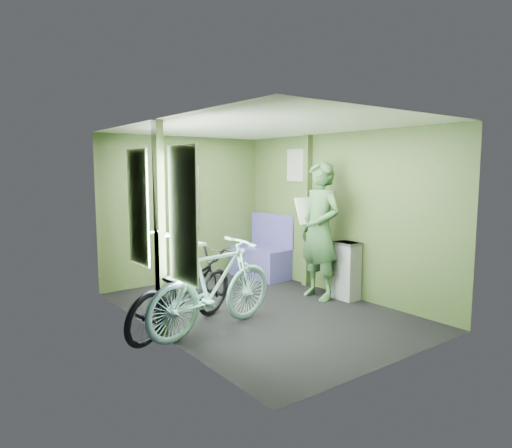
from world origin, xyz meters
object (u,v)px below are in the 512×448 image
at_px(bicycle_black, 185,330).
at_px(bicycle_mint, 215,332).
at_px(bench_seat, 263,258).
at_px(passenger, 320,231).
at_px(waste_box, 347,271).

xyz_separation_m(bicycle_black, bicycle_mint, (0.24, -0.24, 0.00)).
relative_size(bicycle_black, bench_seat, 1.69).
xyz_separation_m(bicycle_black, passenger, (2.12, 0.04, 0.95)).
relative_size(waste_box, bench_seat, 0.76).
xyz_separation_m(bicycle_mint, passenger, (1.88, 0.28, 0.95)).
bearing_deg(bench_seat, waste_box, -91.80).
xyz_separation_m(bicycle_black, waste_box, (2.38, -0.23, 0.40)).
relative_size(passenger, waste_box, 2.37).
distance_m(bicycle_black, waste_box, 2.42).
relative_size(bicycle_mint, passenger, 0.93).
bearing_deg(bicycle_black, bicycle_mint, -159.03).
bearing_deg(waste_box, passenger, 133.21).
bearing_deg(passenger, bicycle_mint, -79.82).
bearing_deg(bicycle_mint, bench_seat, -58.61).
xyz_separation_m(bicycle_black, bench_seat, (2.27, 1.52, 0.31)).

